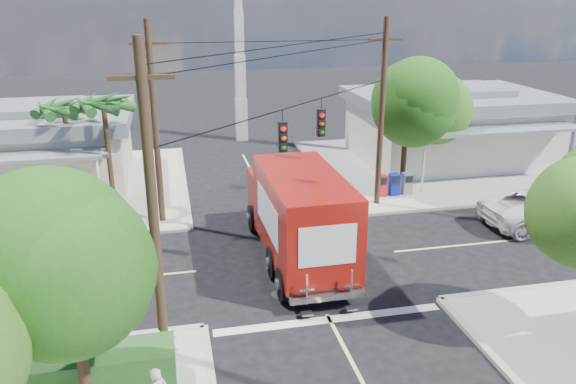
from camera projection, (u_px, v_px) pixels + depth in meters
name	position (u px, v px, depth m)	size (l,w,h in m)	color
ground	(299.00, 261.00, 22.05)	(120.00, 120.00, 0.00)	black
sidewalk_ne	(431.00, 165.00, 34.24)	(14.12, 14.12, 0.14)	#A8A297
sidewalk_nw	(53.00, 190.00, 29.87)	(14.12, 14.12, 0.14)	#A8A297
road_markings	(308.00, 279.00, 20.69)	(32.00, 32.00, 0.01)	beige
building_ne	(450.00, 124.00, 34.82)	(11.80, 10.20, 4.50)	silver
building_nw	(31.00, 145.00, 30.40)	(10.80, 10.20, 4.30)	beige
radio_tower	(240.00, 60.00, 38.71)	(0.80, 0.80, 17.00)	silver
tree_sw_front	(69.00, 264.00, 12.26)	(3.88, 3.78, 6.03)	#422D1C
tree_ne_front	(408.00, 103.00, 28.14)	(4.21, 4.14, 6.66)	#422D1C
tree_ne_back	(435.00, 105.00, 30.88)	(3.77, 3.66, 5.82)	#422D1C
palm_nw_front	(103.00, 107.00, 25.79)	(3.01, 3.08, 5.59)	#422D1C
palm_nw_back	(64.00, 110.00, 26.89)	(3.01, 3.08, 5.19)	#422D1C
utility_poles	(250.00, 138.00, 21.66)	(12.00, 10.68, 9.00)	#473321
picket_fence	(65.00, 357.00, 15.10)	(5.94, 0.06, 1.00)	silver
hedge_sw	(52.00, 376.00, 14.32)	(6.20, 1.20, 1.10)	#1D4B1D
vending_boxes	(394.00, 184.00, 28.84)	(1.90, 0.50, 1.10)	red
delivery_truck	(298.00, 215.00, 21.58)	(2.89, 8.70, 3.74)	black
parked_car	(548.00, 209.00, 25.16)	(2.76, 5.97, 1.66)	silver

